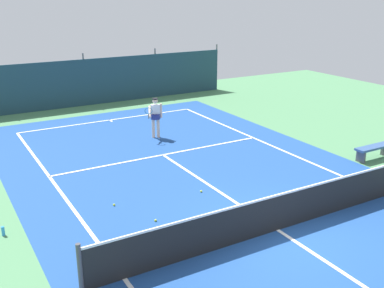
% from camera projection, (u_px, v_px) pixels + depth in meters
% --- Properties ---
extents(ground_plane, '(36.00, 36.00, 0.00)m').
position_uv_depth(ground_plane, '(277.00, 230.00, 11.52)').
color(ground_plane, '#4C8456').
extents(court_surface, '(11.02, 26.60, 0.01)m').
position_uv_depth(court_surface, '(277.00, 230.00, 11.52)').
color(court_surface, '#1E478C').
rests_on(court_surface, ground).
extents(tennis_net, '(10.12, 0.10, 1.10)m').
position_uv_depth(tennis_net, '(279.00, 212.00, 11.36)').
color(tennis_net, black).
rests_on(tennis_net, ground).
extents(back_fence, '(16.30, 0.98, 2.70)m').
position_uv_depth(back_fence, '(83.00, 91.00, 24.28)').
color(back_fence, '#1E3D4C').
rests_on(back_fence, ground).
extents(tennis_player, '(0.85, 0.65, 1.64)m').
position_uv_depth(tennis_player, '(155.00, 115.00, 18.48)').
color(tennis_player, beige).
rests_on(tennis_player, ground).
extents(tennis_ball_near_player, '(0.07, 0.07, 0.07)m').
position_uv_depth(tennis_ball_near_player, '(156.00, 220.00, 11.94)').
color(tennis_ball_near_player, '#CCDB33').
rests_on(tennis_ball_near_player, ground).
extents(tennis_ball_midcourt, '(0.07, 0.07, 0.07)m').
position_uv_depth(tennis_ball_midcourt, '(114.00, 205.00, 12.81)').
color(tennis_ball_midcourt, '#CCDB33').
rests_on(tennis_ball_midcourt, ground).
extents(tennis_ball_by_sideline, '(0.07, 0.07, 0.07)m').
position_uv_depth(tennis_ball_by_sideline, '(201.00, 191.00, 13.67)').
color(tennis_ball_by_sideline, '#CCDB33').
rests_on(tennis_ball_by_sideline, ground).
extents(courtside_bench, '(1.60, 0.40, 0.49)m').
position_uv_depth(courtside_bench, '(374.00, 149.00, 16.27)').
color(courtside_bench, '#335184').
rests_on(courtside_bench, ground).
extents(water_bottle, '(0.08, 0.08, 0.24)m').
position_uv_depth(water_bottle, '(3.00, 231.00, 11.24)').
color(water_bottle, '#338CD8').
rests_on(water_bottle, ground).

